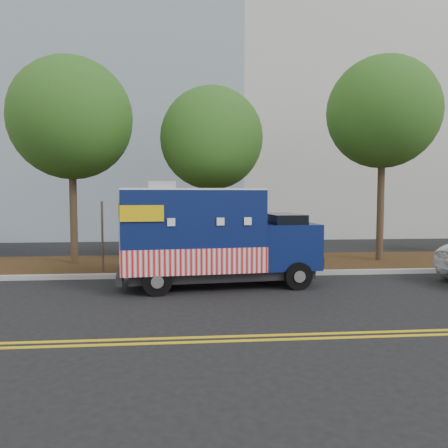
{
  "coord_description": "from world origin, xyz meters",
  "views": [
    {
      "loc": [
        -1.34,
        -12.29,
        2.64
      ],
      "look_at": [
        -0.17,
        0.6,
        1.74
      ],
      "focal_mm": 35.0,
      "sensor_mm": 36.0,
      "label": 1
    }
  ],
  "objects": [
    {
      "name": "tree_a",
      "position": [
        -5.28,
        3.69,
        5.27
      ],
      "size": [
        4.28,
        4.28,
        7.42
      ],
      "color": "#38281C",
      "rests_on": "ground"
    },
    {
      "name": "curb",
      "position": [
        0.0,
        1.4,
        0.07
      ],
      "size": [
        120.0,
        0.18,
        0.15
      ],
      "primitive_type": "cube",
      "color": "#9E9E99",
      "rests_on": "ground"
    },
    {
      "name": "office_building",
      "position": [
        2.0,
        22.0,
        15.2
      ],
      "size": [
        46.0,
        20.0,
        30.4
      ],
      "color": "silver",
      "rests_on": "ground"
    },
    {
      "name": "centerline_far",
      "position": [
        0.0,
        -4.7,
        0.01
      ],
      "size": [
        120.0,
        0.1,
        0.01
      ],
      "primitive_type": "cube",
      "color": "gold",
      "rests_on": "ground"
    },
    {
      "name": "sign_post",
      "position": [
        -3.95,
        1.83,
        1.2
      ],
      "size": [
        0.06,
        0.06,
        2.4
      ],
      "primitive_type": "cube",
      "color": "#473828",
      "rests_on": "ground"
    },
    {
      "name": "mulch_strip",
      "position": [
        0.0,
        3.5,
        0.07
      ],
      "size": [
        120.0,
        4.0,
        0.15
      ],
      "primitive_type": "cube",
      "color": "black",
      "rests_on": "ground"
    },
    {
      "name": "ground",
      "position": [
        0.0,
        0.0,
        0.0
      ],
      "size": [
        120.0,
        120.0,
        0.0
      ],
      "primitive_type": "plane",
      "color": "black",
      "rests_on": "ground"
    },
    {
      "name": "centerline_near",
      "position": [
        0.0,
        -4.45,
        0.01
      ],
      "size": [
        120.0,
        0.1,
        0.01
      ],
      "primitive_type": "cube",
      "color": "gold",
      "rests_on": "ground"
    },
    {
      "name": "tree_c",
      "position": [
        5.97,
        3.42,
        5.61
      ],
      "size": [
        4.1,
        4.1,
        7.68
      ],
      "color": "#38281C",
      "rests_on": "ground"
    },
    {
      "name": "tree_b",
      "position": [
        -0.35,
        3.51,
        4.61
      ],
      "size": [
        3.69,
        3.69,
        6.46
      ],
      "color": "#38281C",
      "rests_on": "ground"
    },
    {
      "name": "food_truck",
      "position": [
        -0.65,
        0.04,
        1.35
      ],
      "size": [
        5.82,
        2.65,
        2.97
      ],
      "rotation": [
        0.0,
        0.0,
        0.1
      ],
      "color": "black",
      "rests_on": "ground"
    }
  ]
}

